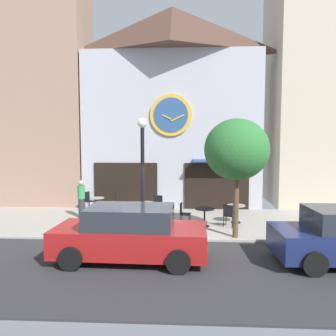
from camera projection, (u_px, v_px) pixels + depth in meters
ground_plane at (152, 240)px, 11.61m from camera, size 24.40×10.63×0.13m
clock_building at (172, 103)px, 17.70m from camera, size 9.11×3.87×10.35m
neighbor_building_left at (25, 59)px, 18.16m from camera, size 6.76×3.01×15.68m
neighbor_building_right at (331, 88)px, 18.08m from camera, size 6.49×4.34×12.47m
street_lamp at (143, 176)px, 12.08m from camera, size 0.36×0.36×4.22m
street_tree at (237, 150)px, 11.58m from camera, size 2.26×2.03×4.18m
cafe_table_leftmost at (97, 202)px, 15.79m from camera, size 0.67×0.67×0.73m
cafe_table_center_left at (147, 207)px, 14.57m from camera, size 0.69×0.69×0.73m
cafe_table_center at (205, 213)px, 13.27m from camera, size 0.77×0.77×0.73m
cafe_table_near_curb at (236, 210)px, 13.88m from camera, size 0.76×0.76×0.74m
cafe_chair_mid_row at (229, 214)px, 13.17m from camera, size 0.52×0.52×0.90m
cafe_chair_corner at (129, 209)px, 14.13m from camera, size 0.55×0.55×0.90m
cafe_chair_left_end at (158, 204)px, 15.31m from camera, size 0.49×0.49×0.90m
cafe_chair_facing_street at (145, 211)px, 13.77m from camera, size 0.44×0.44×0.90m
cafe_chair_under_awning at (114, 201)px, 16.07m from camera, size 0.49×0.49×0.90m
cafe_chair_facing_wall at (183, 212)px, 13.51m from camera, size 0.46×0.46×0.90m
cafe_chair_curbside at (88, 199)px, 16.43m from camera, size 0.56×0.56×0.90m
pedestrian_green at (81, 198)px, 14.75m from camera, size 0.37×0.37×1.67m
parked_car_red at (130, 234)px, 9.53m from camera, size 4.35×2.13×1.55m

